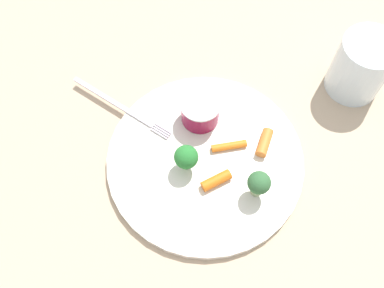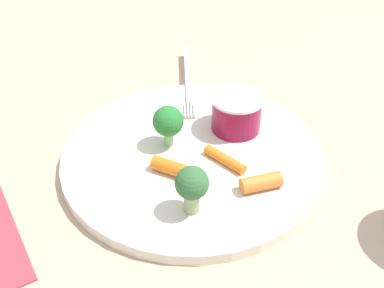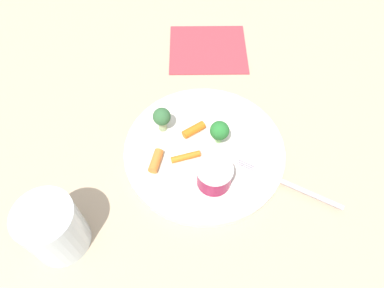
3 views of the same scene
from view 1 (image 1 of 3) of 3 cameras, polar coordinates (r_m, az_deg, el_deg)
name	(u,v)px [view 1 (image 1 of 3)]	position (r m, az deg, el deg)	size (l,w,h in m)	color
ground_plane	(205,162)	(0.60, 1.68, -2.38)	(2.40, 2.40, 0.00)	tan
plate	(205,160)	(0.60, 1.70, -2.15)	(0.27, 0.27, 0.01)	silver
sauce_cup	(200,111)	(0.60, 1.09, 4.36)	(0.06, 0.06, 0.04)	maroon
broccoli_floret_0	(186,157)	(0.56, -0.76, -1.75)	(0.03, 0.03, 0.05)	#84C271
broccoli_floret_1	(259,184)	(0.55, 8.67, -5.11)	(0.03, 0.03, 0.05)	#96A975
carrot_stick_0	(229,146)	(0.60, 4.83, -0.26)	(0.01, 0.01, 0.05)	orange
carrot_stick_1	(265,143)	(0.60, 9.39, 0.19)	(0.02, 0.02, 0.04)	orange
carrot_stick_2	(216,180)	(0.57, 3.17, -4.75)	(0.01, 0.01, 0.04)	orange
fork	(122,108)	(0.64, -9.03, 4.68)	(0.15, 0.11, 0.00)	silver
drinking_glass	(361,66)	(0.67, 21.08, 9.39)	(0.08, 0.08, 0.09)	silver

